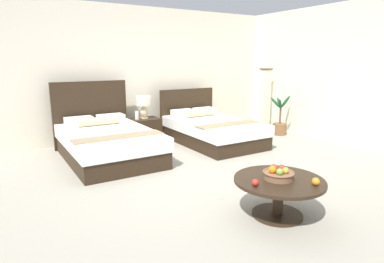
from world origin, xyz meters
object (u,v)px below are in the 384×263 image
at_px(vase, 137,115).
at_px(floor_lamp_corner, 265,99).
at_px(bed_near_window, 107,142).
at_px(fruit_bowl, 278,174).
at_px(loose_orange, 316,182).
at_px(bed_near_corner, 211,130).
at_px(potted_palm, 280,124).
at_px(coffee_table, 279,188).
at_px(table_lamp, 144,104).
at_px(nightstand, 145,130).
at_px(loose_apple, 255,183).

distance_m(vase, floor_lamp_corner, 3.20).
bearing_deg(bed_near_window, fruit_bowl, -73.12).
bearing_deg(loose_orange, bed_near_corner, 73.06).
height_order(bed_near_window, floor_lamp_corner, floor_lamp_corner).
xyz_separation_m(bed_near_window, loose_orange, (1.12, -3.39, 0.17)).
distance_m(floor_lamp_corner, potted_palm, 0.82).
xyz_separation_m(coffee_table, floor_lamp_corner, (3.08, 3.51, 0.41)).
bearing_deg(coffee_table, vase, 91.75).
bearing_deg(table_lamp, loose_orange, -88.29).
relative_size(nightstand, vase, 3.39).
relative_size(table_lamp, loose_orange, 5.59).
distance_m(bed_near_window, vase, 1.09).
distance_m(coffee_table, loose_apple, 0.38).
relative_size(vase, fruit_bowl, 0.51).
xyz_separation_m(bed_near_corner, loose_apple, (-1.56, -3.08, 0.19)).
relative_size(fruit_bowl, floor_lamp_corner, 0.23).
relative_size(table_lamp, floor_lamp_corner, 0.31).
distance_m(vase, potted_palm, 3.20).
bearing_deg(nightstand, loose_apple, -96.21).
relative_size(table_lamp, loose_apple, 6.17).
height_order(bed_near_window, loose_apple, bed_near_window).
xyz_separation_m(coffee_table, loose_orange, (0.18, -0.32, 0.14)).
relative_size(bed_near_window, vase, 12.52).
height_order(loose_orange, floor_lamp_corner, floor_lamp_corner).
bearing_deg(loose_orange, potted_palm, 48.94).
bearing_deg(potted_palm, vase, 164.11).
bearing_deg(bed_near_window, bed_near_corner, -0.21).
bearing_deg(nightstand, potted_palm, -17.51).
height_order(bed_near_window, loose_orange, bed_near_window).
xyz_separation_m(bed_near_window, loose_apple, (0.58, -3.08, 0.16)).
distance_m(fruit_bowl, loose_apple, 0.35).
height_order(vase, loose_apple, vase).
relative_size(fruit_bowl, loose_orange, 4.13).
bearing_deg(bed_near_window, loose_orange, -71.75).
xyz_separation_m(coffee_table, fruit_bowl, (-0.01, 0.01, 0.16)).
xyz_separation_m(bed_near_corner, loose_orange, (-1.03, -3.38, 0.19)).
xyz_separation_m(nightstand, loose_orange, (0.12, -4.09, 0.21)).
height_order(table_lamp, coffee_table, table_lamp).
distance_m(loose_apple, floor_lamp_corner, 4.93).
distance_m(bed_near_corner, potted_palm, 1.75).
bearing_deg(bed_near_window, loose_apple, -79.32).
xyz_separation_m(bed_near_corner, floor_lamp_corner, (1.87, 0.45, 0.46)).
xyz_separation_m(fruit_bowl, floor_lamp_corner, (3.08, 3.50, 0.25)).
bearing_deg(fruit_bowl, loose_apple, -175.39).
bearing_deg(loose_orange, table_lamp, 91.71).
height_order(fruit_bowl, potted_palm, potted_palm).
bearing_deg(nightstand, vase, -167.05).
distance_m(bed_near_window, fruit_bowl, 3.20).
bearing_deg(bed_near_window, potted_palm, -3.08).
height_order(coffee_table, loose_apple, loose_apple).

